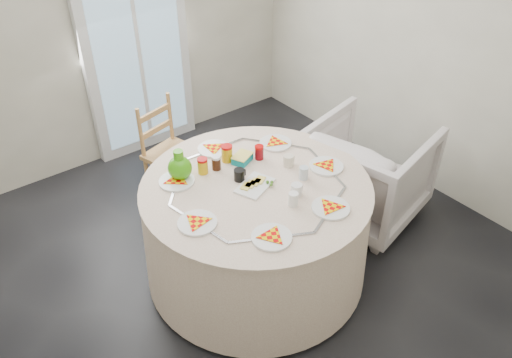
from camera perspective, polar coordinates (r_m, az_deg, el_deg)
floor at (r=3.58m, az=-2.70°, el=-11.08°), size 4.00×4.00×0.00m
wall_back at (r=4.45m, az=-19.14°, el=16.81°), size 4.00×0.02×2.60m
wall_right at (r=4.15m, az=20.60°, el=15.18°), size 0.02×4.00×2.60m
glass_door at (r=4.63m, az=-13.62°, el=15.12°), size 1.00×0.08×2.10m
table at (r=3.37m, az=0.00°, el=-5.87°), size 1.51×1.51×0.76m
wooden_chair at (r=4.07m, az=-9.57°, el=3.48°), size 0.47×0.46×0.86m
armchair at (r=3.97m, az=12.48°, el=0.76°), size 0.95×0.99×0.87m
place_settings at (r=3.12m, az=0.00°, el=-0.45°), size 1.35×1.35×0.02m
jar_cluster at (r=3.26m, az=-2.95°, el=2.42°), size 0.50×0.39×0.13m
butter_tub at (r=3.32m, az=-1.57°, el=2.39°), size 0.17×0.15×0.06m
green_pitcher at (r=3.16m, az=-8.76°, el=1.81°), size 0.18×0.18×0.20m
cheese_platter at (r=3.10m, az=-0.13°, el=-0.62°), size 0.29×0.24×0.03m
mugs_glasses at (r=3.15m, az=2.00°, el=0.86°), size 0.58×0.58×0.10m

